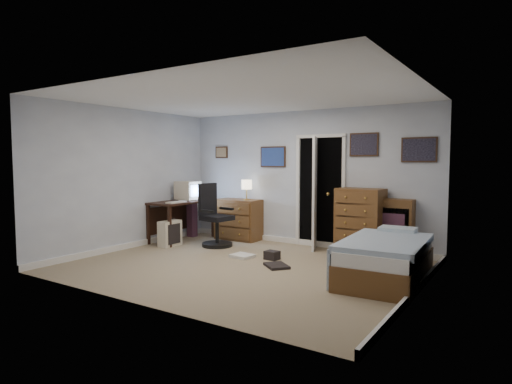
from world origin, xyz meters
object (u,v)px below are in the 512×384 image
bed (385,258)px  low_dresser (238,219)px  office_chair (214,222)px  computer_desk (178,210)px  tall_dresser (360,222)px

bed → low_dresser: bearing=155.2°
office_chair → bed: (3.30, -0.53, -0.16)m
office_chair → bed: bearing=-3.5°
low_dresser → computer_desk: bearing=-144.0°
office_chair → low_dresser: size_ratio=1.28×
low_dresser → tall_dresser: size_ratio=0.81×
computer_desk → bed: bearing=-9.0°
tall_dresser → bed: bearing=-54.2°
office_chair → computer_desk: bearing=-179.3°
office_chair → bed: 3.35m
computer_desk → low_dresser: low_dresser is taller
computer_desk → low_dresser: size_ratio=1.51×
office_chair → low_dresser: (-0.01, 0.78, -0.04)m
computer_desk → low_dresser: 1.21m
computer_desk → bed: (4.28, -0.61, -0.32)m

